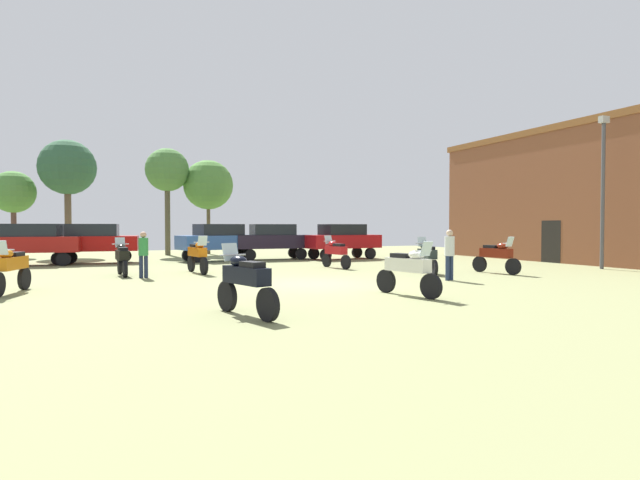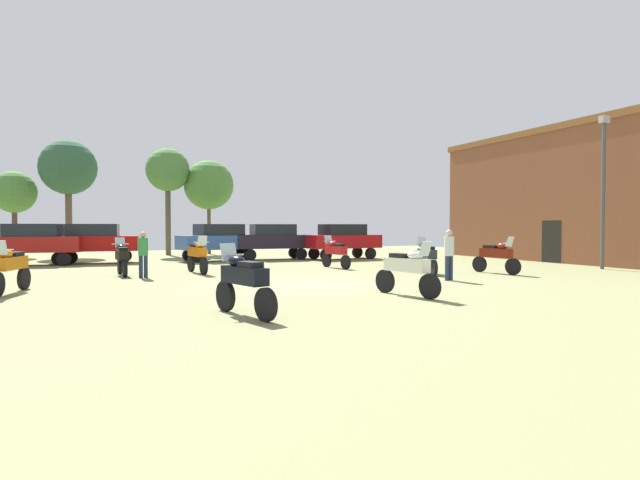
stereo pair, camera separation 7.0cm
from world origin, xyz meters
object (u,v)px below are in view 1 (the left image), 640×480
Objects in this scene: motorcycle_1 at (408,269)px; person_2 at (449,251)px; tree_3 at (167,171)px; motorcycle_7 at (11,267)px; motorcycle_5 at (497,255)px; car_4 at (273,239)px; person_1 at (143,251)px; car_2 at (219,239)px; car_1 at (342,239)px; tree_4 at (13,193)px; motorcycle_4 at (197,255)px; brick_building at (604,194)px; car_6 at (33,241)px; tree_5 at (67,168)px; motorcycle_6 at (427,256)px; car_3 at (93,240)px; lamp_post at (603,184)px; motorcycle_8 at (122,257)px; motorcycle_10 at (245,281)px; motorcycle_3 at (336,252)px; tree_1 at (208,185)px.

motorcycle_1 is 4.40m from person_2.
motorcycle_7 is at bearing -109.96° from tree_3.
motorcycle_1 is 7.94m from motorcycle_5.
motorcycle_1 is at bearing 178.65° from car_4.
motorcycle_7 is 1.32× the size of person_1.
car_2 is (-8.48, 11.81, 0.44)m from motorcycle_5.
tree_4 is (-17.54, 10.12, 2.78)m from car_1.
motorcycle_4 is (-4.00, 8.94, 0.01)m from motorcycle_1.
brick_building reaches higher than motorcycle_5.
car_4 is 2.62× the size of person_1.
car_6 is (-15.65, 1.85, 0.00)m from car_1.
car_4 is 0.60× the size of tree_5.
motorcycle_6 is (8.24, -3.94, -0.03)m from motorcycle_4.
car_3 is (-24.62, 9.77, -2.39)m from brick_building.
tree_4 is 0.72× the size of tree_5.
tree_4 is at bearing 147.97° from motorcycle_6.
motorcycle_7 is at bearing 176.96° from lamp_post.
person_1 is (-13.00, 3.85, 0.25)m from motorcycle_5.
tree_4 reaches higher than motorcycle_1.
motorcycle_5 is 1.30× the size of person_1.
motorcycle_6 is 9.45m from car_1.
lamp_post is at bearing -143.91° from brick_building.
car_6 is at bearing -45.95° from motorcycle_5.
motorcycle_5 is at bearing -25.21° from motorcycle_8.
car_3 is 9.34m from car_4.
motorcycle_4 is 1.07× the size of motorcycle_8.
motorcycle_7 reaches higher than motorcycle_5.
motorcycle_10 is at bearing 76.96° from motorcycle_4.
car_2 is at bearing -97.51° from motorcycle_1.
motorcycle_1 reaches higher than motorcycle_3.
car_4 is (-2.79, 10.75, 0.45)m from motorcycle_6.
lamp_post reaches higher than motorcycle_3.
tree_1 is 0.91× the size of tree_3.
motorcycle_8 is at bearing -165.18° from car_3.
motorcycle_8 is 15.50m from tree_1.
car_3 is 8.82m from person_1.
car_2 is (-18.38, 9.07, -2.39)m from brick_building.
car_1 is at bearing -123.17° from motorcycle_1.
person_2 is (2.03, -13.09, -0.14)m from car_4.
car_6 is at bearing -137.86° from tree_3.
car_4 is at bearing -32.38° from tree_4.
motorcycle_3 is 0.32× the size of lamp_post.
motorcycle_3 is 0.96× the size of motorcycle_10.
motorcycle_4 is 9.14m from motorcycle_6.
car_3 is (-12.10, 11.49, 0.45)m from motorcycle_6.
motorcycle_4 is 1.02× the size of motorcycle_5.
person_1 is at bearing -66.41° from motorcycle_8.
car_4 is 2.51× the size of person_2.
lamp_post is (22.51, -1.19, 3.00)m from motorcycle_7.
car_6 is 0.68× the size of lamp_post.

